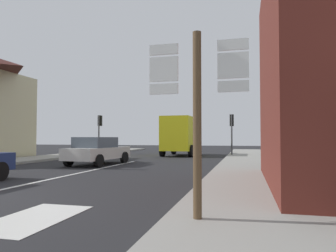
{
  "coord_description": "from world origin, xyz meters",
  "views": [
    {
      "loc": [
        6.59,
        -5.9,
        1.45
      ],
      "look_at": [
        3.06,
        8.28,
        1.99
      ],
      "focal_mm": 33.36,
      "sensor_mm": 36.0,
      "label": 1
    }
  ],
  "objects_px": {
    "delivery_truck": "(181,135)",
    "traffic_light_far_left": "(100,126)",
    "sedan_far": "(97,150)",
    "traffic_light_far_right": "(232,125)",
    "route_sign_post": "(197,110)"
  },
  "relations": [
    {
      "from": "route_sign_post",
      "to": "traffic_light_far_left",
      "type": "relative_size",
      "value": 0.96
    },
    {
      "from": "delivery_truck",
      "to": "route_sign_post",
      "type": "bearing_deg",
      "value": -77.59
    },
    {
      "from": "delivery_truck",
      "to": "traffic_light_far_left",
      "type": "relative_size",
      "value": 1.52
    },
    {
      "from": "delivery_truck",
      "to": "traffic_light_far_right",
      "type": "bearing_deg",
      "value": 1.88
    },
    {
      "from": "sedan_far",
      "to": "delivery_truck",
      "type": "relative_size",
      "value": 0.86
    },
    {
      "from": "delivery_truck",
      "to": "traffic_light_far_right",
      "type": "xyz_separation_m",
      "value": [
        3.97,
        0.13,
        0.74
      ]
    },
    {
      "from": "delivery_truck",
      "to": "traffic_light_far_left",
      "type": "distance_m",
      "value": 7.18
    },
    {
      "from": "sedan_far",
      "to": "traffic_light_far_right",
      "type": "distance_m",
      "value": 11.51
    },
    {
      "from": "delivery_truck",
      "to": "route_sign_post",
      "type": "relative_size",
      "value": 1.58
    },
    {
      "from": "sedan_far",
      "to": "traffic_light_far_right",
      "type": "height_order",
      "value": "traffic_light_far_right"
    },
    {
      "from": "traffic_light_far_right",
      "to": "traffic_light_far_left",
      "type": "height_order",
      "value": "traffic_light_far_left"
    },
    {
      "from": "traffic_light_far_right",
      "to": "traffic_light_far_left",
      "type": "distance_m",
      "value": 11.1
    },
    {
      "from": "delivery_truck",
      "to": "traffic_light_far_left",
      "type": "height_order",
      "value": "traffic_light_far_left"
    },
    {
      "from": "delivery_truck",
      "to": "route_sign_post",
      "type": "height_order",
      "value": "route_sign_post"
    },
    {
      "from": "delivery_truck",
      "to": "traffic_light_far_right",
      "type": "relative_size",
      "value": 1.57
    }
  ]
}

